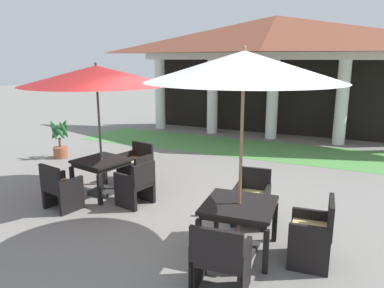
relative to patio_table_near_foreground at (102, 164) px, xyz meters
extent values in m
plane|color=gray|center=(1.89, -0.27, -0.62)|extent=(60.00, 60.00, 0.00)
cylinder|color=white|center=(-2.48, 6.74, 0.70)|extent=(0.38, 0.38, 2.65)
cylinder|color=white|center=(-0.29, 6.74, 0.70)|extent=(0.38, 0.38, 2.65)
cylinder|color=white|center=(1.89, 6.74, 0.70)|extent=(0.38, 0.38, 2.65)
cylinder|color=white|center=(4.08, 6.74, 0.70)|extent=(0.38, 0.38, 2.65)
cube|color=white|center=(1.89, 6.74, 2.14)|extent=(9.54, 0.70, 0.24)
pyramid|color=brown|center=(1.89, 6.74, 2.84)|extent=(9.94, 2.88, 1.15)
cube|color=black|center=(1.89, 7.64, 0.70)|extent=(9.34, 0.16, 2.65)
cube|color=#519347|center=(1.89, 4.97, -0.62)|extent=(11.74, 2.37, 0.01)
cube|color=black|center=(0.00, 0.00, 0.08)|extent=(1.07, 1.07, 0.05)
cube|color=black|center=(0.00, 0.00, 0.01)|extent=(0.98, 0.98, 0.08)
cube|color=black|center=(-0.49, -0.32, -0.32)|extent=(0.08, 0.08, 0.60)
cube|color=black|center=(0.32, -0.49, -0.32)|extent=(0.08, 0.08, 0.60)
cube|color=black|center=(-0.32, 0.49, -0.32)|extent=(0.08, 0.08, 0.60)
cube|color=black|center=(0.49, 0.32, -0.32)|extent=(0.08, 0.08, 0.60)
cube|color=#2D2D2D|center=(0.00, 0.00, -0.58)|extent=(0.45, 0.45, 0.09)
cylinder|color=#4C4742|center=(0.00, 0.00, 0.55)|extent=(0.04, 0.04, 2.34)
cone|color=maroon|center=(0.00, 0.00, 1.76)|extent=(2.85, 2.85, 0.37)
sphere|color=#4C4742|center=(0.00, 0.00, 1.97)|extent=(0.06, 0.06, 0.06)
cube|color=black|center=(-0.19, -0.91, -0.23)|extent=(0.66, 0.60, 0.07)
cube|color=#E0CC7F|center=(-0.19, -0.91, -0.17)|extent=(0.61, 0.55, 0.05)
cube|color=black|center=(-0.23, -1.13, 0.02)|extent=(0.57, 0.17, 0.43)
cube|color=black|center=(-0.45, -0.85, -0.31)|extent=(0.16, 0.50, 0.62)
cube|color=black|center=(0.07, -0.96, -0.31)|extent=(0.16, 0.50, 0.62)
cube|color=black|center=(-0.39, -0.64, -0.44)|extent=(0.07, 0.07, 0.36)
cube|color=black|center=(0.11, -0.74, -0.44)|extent=(0.07, 0.07, 0.36)
cube|color=black|center=(-0.48, -1.07, -0.44)|extent=(0.07, 0.07, 0.36)
cube|color=black|center=(0.02, -1.17, -0.44)|extent=(0.07, 0.07, 0.36)
cube|color=black|center=(0.19, 0.91, -0.19)|extent=(0.70, 0.66, 0.07)
cube|color=#E0CC7F|center=(0.19, 0.91, -0.13)|extent=(0.65, 0.61, 0.05)
cube|color=black|center=(0.24, 1.15, 0.04)|extent=(0.60, 0.18, 0.38)
cube|color=black|center=(0.46, 0.85, -0.30)|extent=(0.17, 0.55, 0.64)
cube|color=black|center=(-0.09, 0.96, -0.30)|extent=(0.17, 0.55, 0.64)
cube|color=black|center=(0.41, 0.61, -0.42)|extent=(0.07, 0.07, 0.40)
cube|color=black|center=(-0.13, 0.72, -0.42)|extent=(0.07, 0.07, 0.40)
cube|color=black|center=(0.51, 1.09, -0.42)|extent=(0.07, 0.07, 0.40)
cube|color=black|center=(-0.03, 1.20, -0.42)|extent=(0.07, 0.07, 0.40)
cube|color=black|center=(0.91, -0.19, -0.22)|extent=(0.63, 0.64, 0.07)
cube|color=#E0CC7F|center=(0.91, -0.19, -0.16)|extent=(0.58, 0.59, 0.05)
cube|color=black|center=(1.14, -0.24, 0.02)|extent=(0.17, 0.55, 0.41)
cube|color=black|center=(0.85, -0.43, -0.30)|extent=(0.53, 0.17, 0.65)
cube|color=black|center=(0.96, 0.06, -0.30)|extent=(0.53, 0.17, 0.65)
cube|color=black|center=(0.62, -0.38, -0.44)|extent=(0.07, 0.07, 0.36)
cube|color=black|center=(0.72, 0.10, -0.44)|extent=(0.07, 0.07, 0.36)
cube|color=black|center=(1.09, -0.47, -0.44)|extent=(0.07, 0.07, 0.36)
cube|color=black|center=(1.19, 0.00, -0.44)|extent=(0.07, 0.07, 0.36)
cube|color=black|center=(3.19, -1.00, 0.07)|extent=(1.06, 1.06, 0.05)
cube|color=black|center=(3.19, -1.00, 0.01)|extent=(0.97, 0.97, 0.07)
cube|color=black|center=(2.78, -1.49, -0.32)|extent=(0.08, 0.08, 0.60)
cube|color=black|center=(3.68, -1.41, -0.32)|extent=(0.08, 0.08, 0.60)
cube|color=black|center=(2.70, -0.59, -0.32)|extent=(0.08, 0.08, 0.60)
cube|color=black|center=(3.60, -0.51, -0.32)|extent=(0.08, 0.08, 0.60)
cube|color=#2D2D2D|center=(3.19, -1.00, -0.59)|extent=(0.51, 0.51, 0.07)
cylinder|color=olive|center=(3.19, -1.00, 0.66)|extent=(0.04, 0.04, 2.56)
cone|color=white|center=(3.19, -1.00, 1.97)|extent=(2.60, 2.60, 0.40)
sphere|color=olive|center=(3.19, -1.00, 2.20)|extent=(0.06, 0.06, 0.06)
cube|color=black|center=(3.28, -1.96, -0.21)|extent=(0.66, 0.56, 0.07)
cube|color=#E0CC7F|center=(3.28, -1.96, -0.15)|extent=(0.60, 0.51, 0.05)
cube|color=black|center=(3.30, -2.19, 0.04)|extent=(0.62, 0.11, 0.44)
cube|color=black|center=(2.99, -1.99, -0.31)|extent=(0.10, 0.51, 0.62)
cube|color=black|center=(3.56, -1.94, -0.31)|extent=(0.10, 0.51, 0.62)
cube|color=black|center=(2.98, -1.76, -0.43)|extent=(0.06, 0.06, 0.38)
cube|color=black|center=(3.54, -1.71, -0.43)|extent=(0.06, 0.06, 0.38)
cube|color=black|center=(3.02, -2.21, -0.43)|extent=(0.06, 0.06, 0.38)
cube|color=black|center=(3.11, -0.05, -0.20)|extent=(0.59, 0.62, 0.07)
cube|color=#E0CC7F|center=(3.11, -0.05, -0.14)|extent=(0.54, 0.57, 0.05)
cube|color=black|center=(3.08, 0.22, 0.05)|extent=(0.54, 0.11, 0.43)
cube|color=black|center=(3.36, -0.02, -0.31)|extent=(0.11, 0.58, 0.63)
cube|color=black|center=(2.86, -0.07, -0.31)|extent=(0.11, 0.58, 0.63)
cube|color=black|center=(3.37, -0.28, -0.43)|extent=(0.06, 0.06, 0.38)
cube|color=black|center=(2.89, -0.33, -0.43)|extent=(0.06, 0.06, 0.38)
cube|color=black|center=(3.33, 0.23, -0.43)|extent=(0.06, 0.06, 0.38)
cube|color=black|center=(2.84, 0.19, -0.43)|extent=(0.06, 0.06, 0.38)
cube|color=black|center=(4.15, -0.92, -0.19)|extent=(0.57, 0.62, 0.07)
cube|color=#E0CC7F|center=(4.15, -0.92, -0.13)|extent=(0.52, 0.57, 0.05)
cube|color=black|center=(4.39, -0.90, 0.07)|extent=(0.11, 0.58, 0.47)
cube|color=black|center=(4.17, -1.18, -0.30)|extent=(0.52, 0.11, 0.65)
cube|color=black|center=(4.13, -0.65, -0.30)|extent=(0.52, 0.11, 0.65)
cube|color=black|center=(3.94, -1.20, -0.43)|extent=(0.06, 0.06, 0.39)
cube|color=black|center=(3.90, -0.68, -0.43)|extent=(0.06, 0.06, 0.39)
cube|color=black|center=(4.40, -1.16, -0.43)|extent=(0.06, 0.06, 0.39)
cube|color=black|center=(4.36, -0.64, -0.43)|extent=(0.06, 0.06, 0.39)
cylinder|color=#995638|center=(-2.81, 1.73, -0.47)|extent=(0.38, 0.38, 0.31)
cylinder|color=brown|center=(-2.81, 1.73, -0.19)|extent=(0.07, 0.07, 0.26)
ellipsoid|color=#286B33|center=(-2.66, 1.76, 0.18)|extent=(0.17, 0.41, 0.53)
ellipsoid|color=#286B33|center=(-2.74, 1.89, 0.13)|extent=(0.42, 0.26, 0.44)
ellipsoid|color=#286B33|center=(-2.87, 1.89, 0.17)|extent=(0.42, 0.23, 0.52)
ellipsoid|color=#286B33|center=(-2.94, 1.71, 0.08)|extent=(0.16, 0.34, 0.35)
ellipsoid|color=#286B33|center=(-2.86, 1.61, 0.18)|extent=(0.37, 0.23, 0.52)
ellipsoid|color=#286B33|center=(-2.72, 1.63, 0.17)|extent=(0.34, 0.31, 0.51)
camera|label=1|loc=(4.58, -5.61, 2.08)|focal=34.08mm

